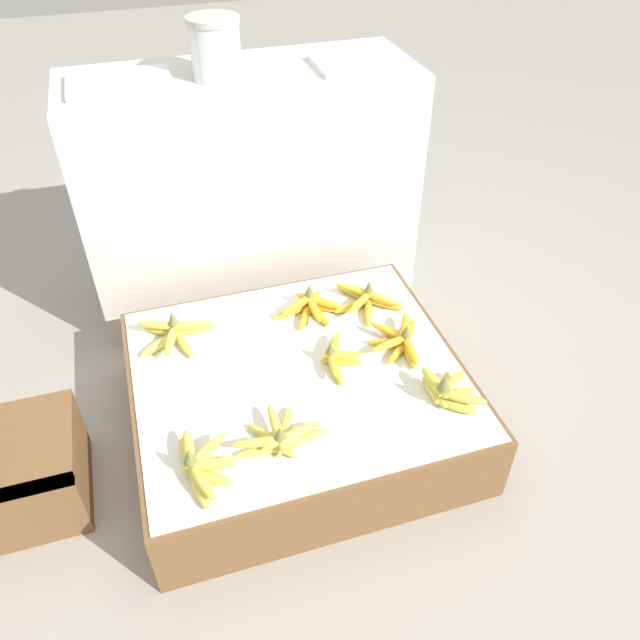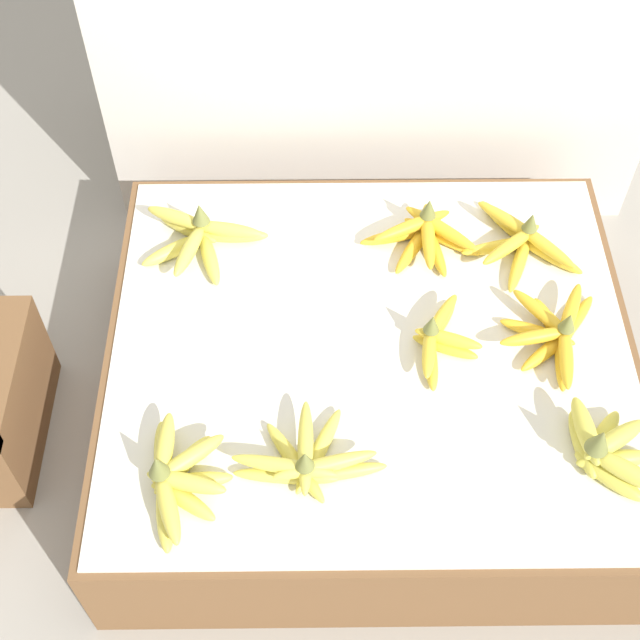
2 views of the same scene
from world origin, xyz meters
name	(u,v)px [view 1 (image 1 of 2)]	position (x,y,z in m)	size (l,w,h in m)	color
ground_plane	(299,423)	(0.00, 0.00, 0.00)	(10.00, 10.00, 0.00)	gray
display_platform	(298,398)	(0.00, 0.00, 0.11)	(0.91, 0.81, 0.22)	brown
back_vendor_table	(250,190)	(0.04, 0.72, 0.40)	(1.10, 0.42, 0.80)	beige
wooden_crate	(6,476)	(-0.79, -0.04, 0.11)	(0.38, 0.30, 0.22)	brown
banana_bunch_front_left	(201,465)	(-0.31, -0.26, 0.25)	(0.13, 0.22, 0.10)	#DBCC4C
banana_bunch_front_midleft	(280,438)	(-0.11, -0.23, 0.25)	(0.24, 0.17, 0.09)	#DBCC4C
banana_bunch_front_right	(448,391)	(0.35, -0.22, 0.25)	(0.13, 0.18, 0.11)	gold
banana_bunch_middle_midright	(336,357)	(0.11, 0.00, 0.25)	(0.12, 0.19, 0.08)	gold
banana_bunch_middle_right	(400,340)	(0.31, 0.01, 0.25)	(0.19, 0.22, 0.08)	gold
banana_bunch_back_left	(175,333)	(-0.30, 0.23, 0.25)	(0.23, 0.19, 0.10)	#DBCC4C
banana_bunch_back_midright	(310,306)	(0.11, 0.23, 0.25)	(0.23, 0.16, 0.09)	gold
banana_bunch_back_right	(365,299)	(0.28, 0.21, 0.25)	(0.22, 0.23, 0.08)	gold
glass_jar	(215,48)	(-0.03, 0.69, 0.89)	(0.15, 0.15, 0.17)	silver
foam_tray_white	(354,63)	(0.39, 0.67, 0.81)	(0.25, 0.21, 0.02)	white
foam_tray_dark	(119,82)	(-0.32, 0.71, 0.81)	(0.30, 0.20, 0.02)	white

